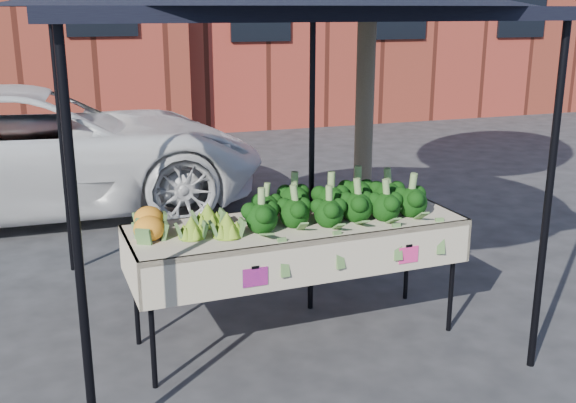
% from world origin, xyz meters
% --- Properties ---
extents(ground, '(90.00, 90.00, 0.00)m').
position_xyz_m(ground, '(0.00, 0.00, 0.00)').
color(ground, '#252527').
extents(table, '(2.43, 0.89, 0.90)m').
position_xyz_m(table, '(0.13, -0.13, 0.45)').
color(table, beige).
rests_on(table, ground).
extents(canopy, '(3.16, 3.16, 2.74)m').
position_xyz_m(canopy, '(0.06, 0.40, 1.37)').
color(canopy, black).
rests_on(canopy, ground).
extents(broccoli_heap, '(1.39, 0.59, 0.29)m').
position_xyz_m(broccoli_heap, '(0.41, -0.10, 1.04)').
color(broccoli_heap, '#0A350A').
rests_on(broccoli_heap, table).
extents(romanesco_cluster, '(0.45, 0.49, 0.22)m').
position_xyz_m(romanesco_cluster, '(-0.53, -0.14, 1.01)').
color(romanesco_cluster, '#7DAF23').
rests_on(romanesco_cluster, table).
extents(cauliflower_pair, '(0.25, 0.45, 0.20)m').
position_xyz_m(cauliflower_pair, '(-0.90, -0.06, 1.00)').
color(cauliflower_pair, orange).
rests_on(cauliflower_pair, table).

